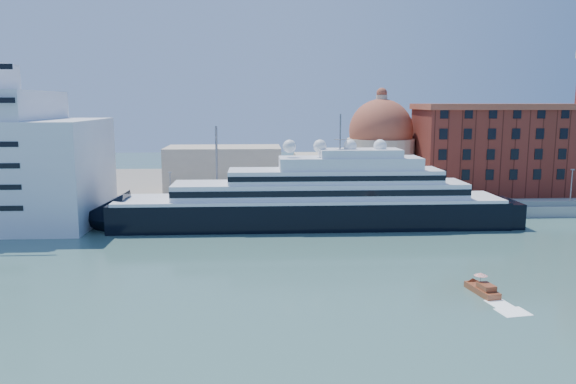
{
  "coord_description": "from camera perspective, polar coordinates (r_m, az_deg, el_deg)",
  "views": [
    {
      "loc": [
        -11.0,
        -90.89,
        25.72
      ],
      "look_at": [
        -5.05,
        18.0,
        8.15
      ],
      "focal_mm": 35.0,
      "sensor_mm": 36.0,
      "label": 1
    }
  ],
  "objects": [
    {
      "name": "church",
      "position": [
        150.36,
        3.53,
        3.48
      ],
      "size": [
        66.0,
        18.0,
        25.5
      ],
      "color": "beige",
      "rests_on": "land"
    },
    {
      "name": "quay",
      "position": [
        127.74,
        1.87,
        -1.9
      ],
      "size": [
        180.0,
        10.0,
        2.5
      ],
      "primitive_type": "cube",
      "color": "gray",
      "rests_on": "ground"
    },
    {
      "name": "warehouse",
      "position": [
        156.62,
        20.66,
        4.2
      ],
      "size": [
        43.0,
        19.0,
        23.25
      ],
      "color": "maroon",
      "rests_on": "land"
    },
    {
      "name": "quay_fence",
      "position": [
        122.99,
        2.06,
        -1.45
      ],
      "size": [
        180.0,
        0.1,
        1.2
      ],
      "primitive_type": "cube",
      "color": "slate",
      "rests_on": "quay"
    },
    {
      "name": "land",
      "position": [
        168.09,
        0.66,
        0.7
      ],
      "size": [
        260.0,
        72.0,
        2.0
      ],
      "primitive_type": "cube",
      "color": "slate",
      "rests_on": "ground"
    },
    {
      "name": "ground",
      "position": [
        95.1,
        3.65,
        -6.56
      ],
      "size": [
        400.0,
        400.0,
        0.0
      ],
      "primitive_type": "plane",
      "color": "#345B52",
      "rests_on": "ground"
    },
    {
      "name": "lamp_posts",
      "position": [
        124.19,
        -3.88,
        1.79
      ],
      "size": [
        120.8,
        2.4,
        18.0
      ],
      "color": "slate",
      "rests_on": "quay"
    },
    {
      "name": "service_barge",
      "position": [
        122.77,
        -22.05,
        -3.24
      ],
      "size": [
        12.8,
        6.48,
        2.75
      ],
      "rotation": [
        0.0,
        0.0,
        -0.21
      ],
      "color": "white",
      "rests_on": "ground"
    },
    {
      "name": "water_taxi",
      "position": [
        81.44,
        19.18,
        -9.27
      ],
      "size": [
        2.96,
        6.32,
        2.89
      ],
      "rotation": [
        0.0,
        0.0,
        0.16
      ],
      "color": "maroon",
      "rests_on": "ground"
    },
    {
      "name": "superyacht",
      "position": [
        116.1,
        0.97,
        -1.28
      ],
      "size": [
        91.13,
        12.63,
        27.23
      ],
      "color": "black",
      "rests_on": "ground"
    }
  ]
}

